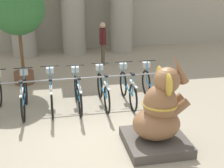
{
  "coord_description": "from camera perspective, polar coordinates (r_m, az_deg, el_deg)",
  "views": [
    {
      "loc": [
        -1.05,
        -5.72,
        3.36
      ],
      "look_at": [
        0.25,
        0.68,
        1.0
      ],
      "focal_mm": 50.0,
      "sensor_mm": 36.0,
      "label": 1
    }
  ],
  "objects": [
    {
      "name": "bicycle_2",
      "position": [
        8.13,
        -11.03,
        -1.72
      ],
      "size": [
        0.48,
        1.8,
        1.03
      ],
      "color": "black",
      "rests_on": "ground_plane"
    },
    {
      "name": "bicycle_3",
      "position": [
        8.1,
        -6.27,
        -1.53
      ],
      "size": [
        0.48,
        1.8,
        1.03
      ],
      "color": "black",
      "rests_on": "ground_plane"
    },
    {
      "name": "bike_rack",
      "position": [
        8.17,
        -6.42,
        0.17
      ],
      "size": [
        4.63,
        0.05,
        0.77
      ],
      "color": "gray",
      "rests_on": "ground_plane"
    },
    {
      "name": "bicycle_4",
      "position": [
        8.25,
        -1.66,
        -1.03
      ],
      "size": [
        0.48,
        1.8,
        1.03
      ],
      "color": "black",
      "rests_on": "ground_plane"
    },
    {
      "name": "potted_tree",
      "position": [
        9.85,
        -16.93,
        12.83
      ],
      "size": [
        1.64,
        1.64,
        3.19
      ],
      "color": "brown",
      "rests_on": "ground_plane"
    },
    {
      "name": "bicycle_5",
      "position": [
        8.38,
        2.87,
        -0.7
      ],
      "size": [
        0.48,
        1.8,
        1.03
      ],
      "color": "black",
      "rests_on": "ground_plane"
    },
    {
      "name": "bicycle_1",
      "position": [
        8.12,
        -15.76,
        -2.14
      ],
      "size": [
        0.48,
        1.8,
        1.03
      ],
      "color": "black",
      "rests_on": "ground_plane"
    },
    {
      "name": "ground_plane",
      "position": [
        6.72,
        -0.99,
        -10.14
      ],
      "size": [
        60.0,
        60.0,
        0.0
      ],
      "primitive_type": "plane",
      "color": "#9E937F"
    },
    {
      "name": "person_pedestrian",
      "position": [
        11.77,
        -1.71,
        8.06
      ],
      "size": [
        0.21,
        0.47,
        1.61
      ],
      "color": "brown",
      "rests_on": "ground_plane"
    },
    {
      "name": "bicycle_6",
      "position": [
        8.55,
        7.27,
        -0.42
      ],
      "size": [
        0.48,
        1.8,
        1.03
      ],
      "color": "black",
      "rests_on": "ground_plane"
    },
    {
      "name": "elephant_statue",
      "position": [
        6.26,
        8.57,
        -5.96
      ],
      "size": [
        1.24,
        1.24,
        1.95
      ],
      "color": "#4C4742",
      "rests_on": "ground_plane"
    }
  ]
}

